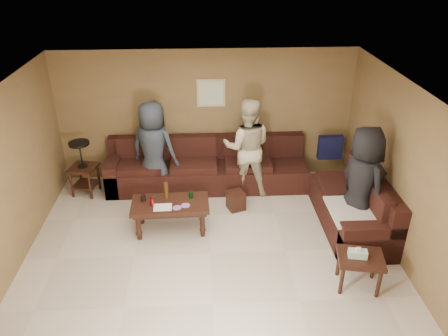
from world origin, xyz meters
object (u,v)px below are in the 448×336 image
sectional_sofa (253,183)px  end_table_left (83,167)px  coffee_table (170,207)px  person_right (362,184)px  person_left (154,149)px  person_middle (247,147)px  side_table_right (360,261)px  waste_bin (236,200)px

sectional_sofa → end_table_left: size_ratio=4.51×
end_table_left → sectional_sofa: bearing=-7.1°
coffee_table → person_right: bearing=-5.4°
end_table_left → person_right: (4.56, -1.52, 0.38)m
coffee_table → end_table_left: size_ratio=1.20×
person_left → person_middle: 1.66m
side_table_right → sectional_sofa: bearing=116.6°
sectional_sofa → side_table_right: sectional_sofa is taller
coffee_table → side_table_right: (2.58, -1.44, -0.01)m
coffee_table → person_middle: bearing=41.0°
person_right → person_left: bearing=46.1°
coffee_table → waste_bin: bearing=27.0°
side_table_right → end_table_left: bearing=147.5°
waste_bin → person_right: 2.15m
end_table_left → person_middle: person_middle is taller
person_left → coffee_table: bearing=127.4°
person_left → person_middle: size_ratio=0.97×
person_middle → person_right: person_right is taller
person_middle → person_left: bearing=4.2°
person_left → sectional_sofa: bearing=-169.4°
side_table_right → person_right: bearing=73.5°
coffee_table → waste_bin: size_ratio=3.77×
side_table_right → person_right: 1.31m
end_table_left → person_middle: size_ratio=0.57×
person_middle → waste_bin: bearing=74.7°
coffee_table → person_left: size_ratio=0.70×
person_left → end_table_left: bearing=21.0°
sectional_sofa → person_middle: bearing=108.5°
side_table_right → waste_bin: size_ratio=2.05×
end_table_left → person_left: bearing=-1.1°
sectional_sofa → waste_bin: bearing=-138.4°
coffee_table → person_right: (2.92, -0.28, 0.49)m
sectional_sofa → waste_bin: (-0.34, -0.30, -0.16)m
sectional_sofa → person_middle: (-0.10, 0.30, 0.58)m
end_table_left → waste_bin: end_table_left is taller
end_table_left → waste_bin: bearing=-14.0°
sectional_sofa → waste_bin: 0.48m
end_table_left → person_right: 4.82m
end_table_left → person_left: size_ratio=0.59×
waste_bin → person_right: size_ratio=0.18×
end_table_left → waste_bin: (2.73, -0.68, -0.38)m
sectional_sofa → side_table_right: size_ratio=6.93×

